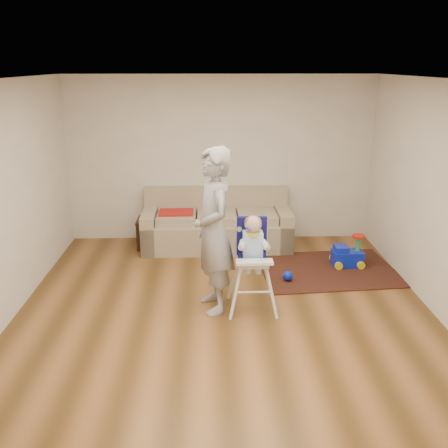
{
  "coord_description": "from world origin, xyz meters",
  "views": [
    {
      "loc": [
        -0.15,
        -5.35,
        2.87
      ],
      "look_at": [
        0.0,
        0.4,
        1.0
      ],
      "focal_mm": 40.0,
      "sensor_mm": 36.0,
      "label": 1
    }
  ],
  "objects_px": {
    "toy_ball": "(288,276)",
    "high_chair": "(252,265)",
    "ride_on_toy": "(348,250)",
    "side_table": "(153,233)",
    "sofa": "(217,220)",
    "adult": "(213,231)"
  },
  "relations": [
    {
      "from": "toy_ball",
      "to": "adult",
      "type": "relative_size",
      "value": 0.07
    },
    {
      "from": "ride_on_toy",
      "to": "toy_ball",
      "type": "distance_m",
      "value": 1.09
    },
    {
      "from": "high_chair",
      "to": "adult",
      "type": "distance_m",
      "value": 0.62
    },
    {
      "from": "sofa",
      "to": "adult",
      "type": "xyz_separation_m",
      "value": [
        -0.06,
        -2.14,
        0.53
      ]
    },
    {
      "from": "toy_ball",
      "to": "high_chair",
      "type": "bearing_deg",
      "value": -126.05
    },
    {
      "from": "high_chair",
      "to": "ride_on_toy",
      "type": "bearing_deg",
      "value": 39.88
    },
    {
      "from": "sofa",
      "to": "adult",
      "type": "distance_m",
      "value": 2.21
    },
    {
      "from": "sofa",
      "to": "ride_on_toy",
      "type": "xyz_separation_m",
      "value": [
        1.91,
        -0.89,
        -0.21
      ]
    },
    {
      "from": "side_table",
      "to": "sofa",
      "type": "bearing_deg",
      "value": -1.35
    },
    {
      "from": "ride_on_toy",
      "to": "side_table",
      "type": "bearing_deg",
      "value": 160.49
    },
    {
      "from": "ride_on_toy",
      "to": "adult",
      "type": "distance_m",
      "value": 2.45
    },
    {
      "from": "sofa",
      "to": "adult",
      "type": "height_order",
      "value": "adult"
    },
    {
      "from": "toy_ball",
      "to": "side_table",
      "type": "bearing_deg",
      "value": 144.43
    },
    {
      "from": "ride_on_toy",
      "to": "adult",
      "type": "height_order",
      "value": "adult"
    },
    {
      "from": "sofa",
      "to": "high_chair",
      "type": "height_order",
      "value": "high_chair"
    },
    {
      "from": "ride_on_toy",
      "to": "sofa",
      "type": "bearing_deg",
      "value": 152.71
    },
    {
      "from": "adult",
      "to": "ride_on_toy",
      "type": "bearing_deg",
      "value": 107.64
    },
    {
      "from": "side_table",
      "to": "ride_on_toy",
      "type": "relative_size",
      "value": 0.99
    },
    {
      "from": "sofa",
      "to": "high_chair",
      "type": "distance_m",
      "value": 2.21
    },
    {
      "from": "toy_ball",
      "to": "adult",
      "type": "distance_m",
      "value": 1.55
    },
    {
      "from": "adult",
      "to": "side_table",
      "type": "bearing_deg",
      "value": -170.55
    },
    {
      "from": "side_table",
      "to": "adult",
      "type": "height_order",
      "value": "adult"
    }
  ]
}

